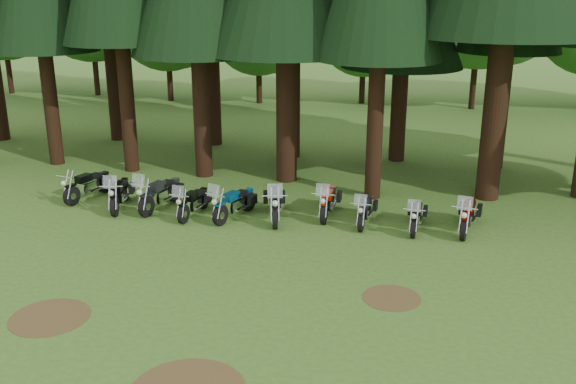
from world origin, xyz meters
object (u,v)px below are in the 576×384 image
at_px(motorcycle_4, 234,204).
at_px(motorcycle_9, 468,216).
at_px(motorcycle_5, 275,204).
at_px(motorcycle_6, 328,202).
at_px(motorcycle_1, 120,194).
at_px(motorcycle_3, 193,203).
at_px(motorcycle_8, 416,216).
at_px(motorcycle_2, 161,194).
at_px(motorcycle_7, 365,211).
at_px(motorcycle_0, 89,186).

relative_size(motorcycle_4, motorcycle_9, 0.96).
relative_size(motorcycle_5, motorcycle_6, 1.09).
relative_size(motorcycle_1, motorcycle_5, 0.95).
distance_m(motorcycle_3, motorcycle_8, 7.04).
bearing_deg(motorcycle_5, motorcycle_2, 163.61).
bearing_deg(motorcycle_9, motorcycle_8, -162.47).
distance_m(motorcycle_1, motorcycle_6, 6.93).
height_order(motorcycle_1, motorcycle_7, motorcycle_1).
bearing_deg(motorcycle_7, motorcycle_4, -171.30).
height_order(motorcycle_2, motorcycle_6, motorcycle_2).
xyz_separation_m(motorcycle_3, motorcycle_5, (2.63, 0.24, 0.07)).
relative_size(motorcycle_1, motorcycle_7, 1.14).
distance_m(motorcycle_4, motorcycle_6, 3.01).
xyz_separation_m(motorcycle_5, motorcycle_6, (1.62, 0.65, -0.04)).
bearing_deg(motorcycle_8, motorcycle_4, -174.22).
bearing_deg(motorcycle_9, motorcycle_2, -169.40).
bearing_deg(motorcycle_0, motorcycle_6, 16.03).
relative_size(motorcycle_5, motorcycle_8, 1.20).
relative_size(motorcycle_4, motorcycle_6, 0.99).
bearing_deg(motorcycle_2, motorcycle_9, 12.01).
distance_m(motorcycle_3, motorcycle_4, 1.35).
bearing_deg(motorcycle_1, motorcycle_6, -7.44).
bearing_deg(motorcycle_9, motorcycle_5, -167.74).
distance_m(motorcycle_2, motorcycle_4, 2.65).
bearing_deg(motorcycle_0, motorcycle_5, 10.49).
bearing_deg(motorcycle_3, motorcycle_5, 11.78).
height_order(motorcycle_3, motorcycle_9, motorcycle_9).
xyz_separation_m(motorcycle_2, motorcycle_7, (6.76, -0.01, -0.08)).
distance_m(motorcycle_0, motorcycle_6, 8.40).
relative_size(motorcycle_3, motorcycle_8, 1.04).
bearing_deg(motorcycle_6, motorcycle_1, -172.75).
height_order(motorcycle_1, motorcycle_2, motorcycle_2).
xyz_separation_m(motorcycle_0, motorcycle_7, (9.63, -0.51, -0.04)).
bearing_deg(motorcycle_0, motorcycle_7, 13.14).
height_order(motorcycle_6, motorcycle_7, motorcycle_6).
bearing_deg(motorcycle_6, motorcycle_8, -11.93).
relative_size(motorcycle_0, motorcycle_1, 0.95).
relative_size(motorcycle_3, motorcycle_4, 0.96).
xyz_separation_m(motorcycle_4, motorcycle_9, (7.21, 0.31, 0.01)).
height_order(motorcycle_1, motorcycle_8, motorcycle_1).
relative_size(motorcycle_2, motorcycle_6, 1.09).
bearing_deg(motorcycle_9, motorcycle_3, -166.64).
bearing_deg(motorcycle_8, motorcycle_5, -175.80).
relative_size(motorcycle_0, motorcycle_9, 0.95).
relative_size(motorcycle_1, motorcycle_3, 1.10).
xyz_separation_m(motorcycle_7, motorcycle_9, (3.09, -0.00, 0.06)).
relative_size(motorcycle_6, motorcycle_8, 1.10).
bearing_deg(motorcycle_6, motorcycle_4, -162.79).
xyz_separation_m(motorcycle_0, motorcycle_1, (1.50, -0.69, 0.02)).
height_order(motorcycle_0, motorcycle_9, motorcycle_9).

